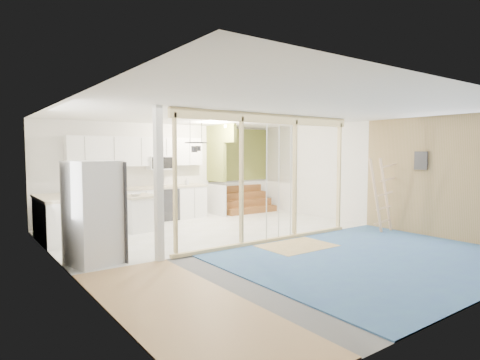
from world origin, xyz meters
TOP-DOWN VIEW (x-y plane):
  - room at (0.00, 0.00)m, footprint 7.01×8.01m
  - floor_overlays at (0.07, 0.06)m, footprint 7.00×8.00m
  - stud_frame at (-0.27, -0.00)m, footprint 4.66×0.14m
  - base_cabinets at (-1.61, 3.36)m, footprint 4.45×2.24m
  - upper_cabinets at (-0.84, 3.82)m, footprint 3.60×0.41m
  - green_partition at (2.04, 3.66)m, footprint 2.25×1.51m
  - pot_rack at (-0.31, 1.89)m, footprint 0.52×0.52m
  - sheathing_panel at (3.48, -2.00)m, footprint 0.02×4.00m
  - electrical_panel at (3.43, -1.40)m, footprint 0.04×0.30m
  - ceiling_light at (1.40, 3.00)m, footprint 0.32×0.32m
  - fridge at (-3.03, 0.45)m, footprint 0.89×0.86m
  - island at (-1.40, 2.70)m, footprint 1.00×1.00m
  - bowl at (-1.50, 2.57)m, footprint 0.30×0.30m
  - soap_bottle_a at (-2.50, 3.58)m, footprint 0.13×0.13m
  - soap_bottle_b at (0.41, 3.68)m, footprint 0.10×0.10m
  - ladder at (3.06, -0.70)m, footprint 0.90×0.15m

SIDE VIEW (x-z plane):
  - floor_overlays at x=0.07m, z-range 0.00..0.02m
  - island at x=-1.40m, z-range 0.00..0.84m
  - base_cabinets at x=-1.61m, z-range 0.00..0.93m
  - fridge at x=-3.03m, z-range 0.00..1.70m
  - ladder at x=3.06m, z-range 0.02..1.71m
  - bowl at x=-1.50m, z-range 0.84..0.90m
  - green_partition at x=2.04m, z-range -0.36..2.24m
  - soap_bottle_b at x=0.41m, z-range 0.93..1.11m
  - soap_bottle_a at x=-2.50m, z-range 0.93..1.25m
  - sheathing_panel at x=3.48m, z-range 0.00..2.60m
  - room at x=0.00m, z-range 0.00..2.61m
  - stud_frame at x=-0.27m, z-range 0.31..2.91m
  - electrical_panel at x=3.43m, z-range 1.45..1.85m
  - upper_cabinets at x=-0.84m, z-range 1.39..2.25m
  - pot_rack at x=-0.31m, z-range 1.64..2.36m
  - ceiling_light at x=1.40m, z-range 2.50..2.58m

